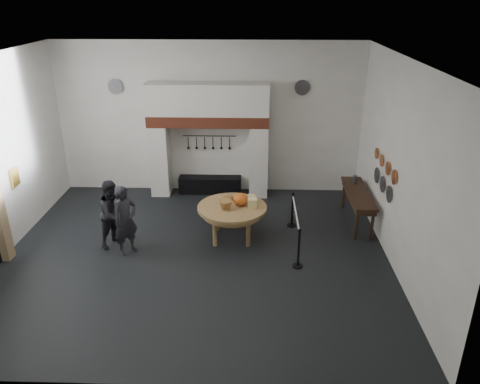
{
  "coord_description": "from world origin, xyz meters",
  "views": [
    {
      "loc": [
        1.34,
        -9.55,
        5.77
      ],
      "look_at": [
        1.02,
        0.65,
        1.35
      ],
      "focal_mm": 35.0,
      "sensor_mm": 36.0,
      "label": 1
    }
  ],
  "objects_px": {
    "barrier_post_far": "(292,210)",
    "barrier_post_near": "(299,249)",
    "side_table": "(359,193)",
    "visitor_far": "(113,213)",
    "work_table": "(232,208)",
    "iron_range": "(210,185)",
    "visitor_near": "(126,220)"
  },
  "relations": [
    {
      "from": "iron_range",
      "to": "barrier_post_near",
      "type": "xyz_separation_m",
      "value": [
        2.37,
        -4.17,
        0.2
      ]
    },
    {
      "from": "iron_range",
      "to": "visitor_far",
      "type": "xyz_separation_m",
      "value": [
        -2.03,
        -3.25,
        0.58
      ]
    },
    {
      "from": "side_table",
      "to": "barrier_post_near",
      "type": "xyz_separation_m",
      "value": [
        -1.73,
        -2.24,
        -0.42
      ]
    },
    {
      "from": "iron_range",
      "to": "side_table",
      "type": "height_order",
      "value": "side_table"
    },
    {
      "from": "work_table",
      "to": "side_table",
      "type": "height_order",
      "value": "side_table"
    },
    {
      "from": "visitor_far",
      "to": "barrier_post_near",
      "type": "bearing_deg",
      "value": -72.83
    },
    {
      "from": "visitor_near",
      "to": "barrier_post_near",
      "type": "height_order",
      "value": "visitor_near"
    },
    {
      "from": "side_table",
      "to": "barrier_post_near",
      "type": "height_order",
      "value": "same"
    },
    {
      "from": "side_table",
      "to": "visitor_far",
      "type": "bearing_deg",
      "value": -167.81
    },
    {
      "from": "barrier_post_far",
      "to": "work_table",
      "type": "bearing_deg",
      "value": -155.58
    },
    {
      "from": "iron_range",
      "to": "side_table",
      "type": "distance_m",
      "value": 4.57
    },
    {
      "from": "work_table",
      "to": "barrier_post_far",
      "type": "xyz_separation_m",
      "value": [
        1.55,
        0.7,
        -0.39
      ]
    },
    {
      "from": "barrier_post_near",
      "to": "barrier_post_far",
      "type": "height_order",
      "value": "same"
    },
    {
      "from": "visitor_far",
      "to": "barrier_post_far",
      "type": "height_order",
      "value": "visitor_far"
    },
    {
      "from": "side_table",
      "to": "barrier_post_far",
      "type": "relative_size",
      "value": 2.44
    },
    {
      "from": "iron_range",
      "to": "visitor_near",
      "type": "bearing_deg",
      "value": -114.03
    },
    {
      "from": "barrier_post_far",
      "to": "visitor_near",
      "type": "bearing_deg",
      "value": -159.63
    },
    {
      "from": "visitor_far",
      "to": "barrier_post_near",
      "type": "distance_m",
      "value": 4.51
    },
    {
      "from": "barrier_post_near",
      "to": "barrier_post_far",
      "type": "distance_m",
      "value": 2.0
    },
    {
      "from": "work_table",
      "to": "visitor_near",
      "type": "relative_size",
      "value": 1.01
    },
    {
      "from": "barrier_post_near",
      "to": "barrier_post_far",
      "type": "bearing_deg",
      "value": 90.0
    },
    {
      "from": "visitor_far",
      "to": "barrier_post_far",
      "type": "bearing_deg",
      "value": -47.2
    },
    {
      "from": "side_table",
      "to": "barrier_post_far",
      "type": "bearing_deg",
      "value": -172.09
    },
    {
      "from": "visitor_near",
      "to": "side_table",
      "type": "bearing_deg",
      "value": -32.43
    },
    {
      "from": "iron_range",
      "to": "barrier_post_far",
      "type": "xyz_separation_m",
      "value": [
        2.37,
        -2.17,
        0.2
      ]
    },
    {
      "from": "work_table",
      "to": "visitor_far",
      "type": "relative_size",
      "value": 1.03
    },
    {
      "from": "barrier_post_far",
      "to": "barrier_post_near",
      "type": "bearing_deg",
      "value": -90.0
    },
    {
      "from": "visitor_near",
      "to": "iron_range",
      "type": "bearing_deg",
      "value": 16.78
    },
    {
      "from": "visitor_far",
      "to": "barrier_post_near",
      "type": "xyz_separation_m",
      "value": [
        4.39,
        -0.92,
        -0.38
      ]
    },
    {
      "from": "visitor_near",
      "to": "side_table",
      "type": "height_order",
      "value": "visitor_near"
    },
    {
      "from": "iron_range",
      "to": "work_table",
      "type": "relative_size",
      "value": 1.11
    },
    {
      "from": "side_table",
      "to": "barrier_post_near",
      "type": "relative_size",
      "value": 2.44
    }
  ]
}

